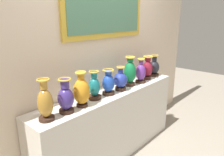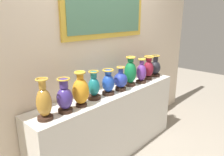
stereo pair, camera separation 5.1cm
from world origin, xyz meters
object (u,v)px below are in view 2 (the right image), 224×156
(vase_sapphire, at_px, (108,83))
(vase_cobalt, at_px, (121,80))
(vase_ochre, at_px, (44,103))
(vase_violet, at_px, (141,72))
(vase_burgundy, at_px, (148,68))
(vase_onyx, at_px, (155,67))
(vase_teal, at_px, (94,87))
(vase_indigo, at_px, (65,98))
(vase_amber, at_px, (81,91))
(vase_emerald, at_px, (130,72))

(vase_sapphire, height_order, vase_cobalt, vase_sapphire)
(vase_ochre, bearing_deg, vase_violet, -0.08)
(vase_ochre, bearing_deg, vase_burgundy, 0.49)
(vase_cobalt, relative_size, vase_burgundy, 0.87)
(vase_cobalt, xyz_separation_m, vase_onyx, (0.84, 0.04, 0.00))
(vase_teal, xyz_separation_m, vase_onyx, (1.25, 0.00, -0.00))
(vase_indigo, relative_size, vase_amber, 0.92)
(vase_amber, xyz_separation_m, vase_cobalt, (0.63, 0.01, -0.04))
(vase_onyx, bearing_deg, vase_amber, -178.11)
(vase_indigo, bearing_deg, vase_amber, -0.40)
(vase_ochre, xyz_separation_m, vase_cobalt, (1.03, 0.00, -0.03))
(vase_ochre, xyz_separation_m, vase_sapphire, (0.82, 0.02, -0.02))
(vase_amber, bearing_deg, vase_onyx, 1.89)
(vase_cobalt, height_order, vase_onyx, vase_onyx)
(vase_teal, bearing_deg, vase_amber, -168.55)
(vase_teal, bearing_deg, vase_burgundy, -1.30)
(vase_amber, bearing_deg, vase_sapphire, 3.54)
(vase_indigo, relative_size, vase_onyx, 1.05)
(vase_sapphire, height_order, vase_violet, vase_violet)
(vase_amber, distance_m, vase_violet, 1.05)
(vase_ochre, distance_m, vase_indigo, 0.21)
(vase_amber, xyz_separation_m, vase_burgundy, (1.25, 0.02, 0.00))
(vase_cobalt, height_order, vase_violet, vase_violet)
(vase_amber, xyz_separation_m, vase_teal, (0.22, 0.04, -0.03))
(vase_amber, relative_size, vase_cobalt, 1.22)
(vase_sapphire, bearing_deg, vase_amber, -176.46)
(vase_emerald, bearing_deg, vase_cobalt, -173.68)
(vase_cobalt, bearing_deg, vase_onyx, 2.49)
(vase_sapphire, distance_m, vase_violet, 0.63)
(vase_indigo, xyz_separation_m, vase_burgundy, (1.44, 0.02, 0.02))
(vase_sapphire, relative_size, vase_violet, 0.89)
(vase_emerald, height_order, vase_violet, vase_emerald)
(vase_emerald, distance_m, vase_onyx, 0.63)
(vase_sapphire, bearing_deg, vase_cobalt, -4.11)
(vase_teal, bearing_deg, vase_emerald, -0.72)
(vase_indigo, xyz_separation_m, vase_onyx, (1.66, 0.05, -0.01))
(vase_indigo, bearing_deg, vase_sapphire, 2.32)
(vase_sapphire, bearing_deg, vase_emerald, 1.35)
(vase_amber, bearing_deg, vase_burgundy, 0.96)
(vase_burgundy, height_order, vase_onyx, vase_burgundy)
(vase_indigo, distance_m, vase_emerald, 1.04)
(vase_onyx, bearing_deg, vase_violet, -174.04)
(vase_violet, bearing_deg, vase_cobalt, 179.05)
(vase_violet, bearing_deg, vase_burgundy, 4.77)
(vase_ochre, relative_size, vase_teal, 1.19)
(vase_violet, bearing_deg, vase_amber, -179.75)
(vase_emerald, bearing_deg, vase_ochre, -178.65)
(vase_ochre, height_order, vase_amber, vase_ochre)
(vase_cobalt, height_order, vase_burgundy, vase_burgundy)
(vase_burgundy, bearing_deg, vase_amber, -179.04)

